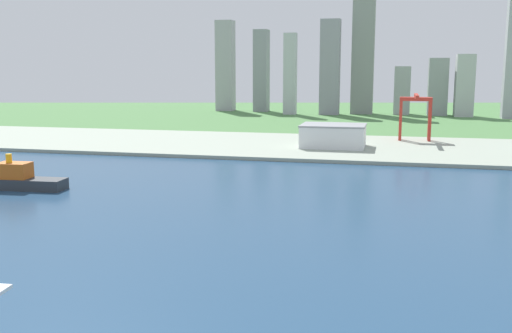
# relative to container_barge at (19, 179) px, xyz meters

# --- Properties ---
(ground_plane) EXTENTS (2400.00, 2400.00, 0.00)m
(ground_plane) POSITION_rel_container_barge_xyz_m (140.32, -6.38, -4.93)
(ground_plane) COLOR #4A7B42
(water_bay) EXTENTS (840.00, 360.00, 0.15)m
(water_bay) POSITION_rel_container_barge_xyz_m (140.32, -66.38, -4.85)
(water_bay) COLOR navy
(water_bay) RESTS_ON ground
(industrial_pier) EXTENTS (840.00, 140.00, 2.50)m
(industrial_pier) POSITION_rel_container_barge_xyz_m (140.32, 183.62, -3.68)
(industrial_pier) COLOR #96A290
(industrial_pier) RESTS_ON ground
(container_barge) EXTENTS (44.91, 15.17, 17.46)m
(container_barge) POSITION_rel_container_barge_xyz_m (0.00, 0.00, 0.00)
(container_barge) COLOR #2D3338
(container_barge) RESTS_ON water_bay
(port_crane_red) EXTENTS (24.59, 41.43, 36.65)m
(port_crane_red) POSITION_rel_container_barge_xyz_m (195.07, 226.26, 24.11)
(port_crane_red) COLOR #B72D23
(port_crane_red) RESTS_ON industrial_pier
(warehouse_main) EXTENTS (45.99, 35.43, 16.35)m
(warehouse_main) POSITION_rel_container_barge_xyz_m (136.65, 175.10, 5.77)
(warehouse_main) COLOR white
(warehouse_main) RESTS_ON industrial_pier
(distant_skyline) EXTENTS (377.69, 65.38, 157.34)m
(distant_skyline) POSITION_rel_container_barge_xyz_m (128.70, 517.18, 52.78)
(distant_skyline) COLOR #A4A1AA
(distant_skyline) RESTS_ON ground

